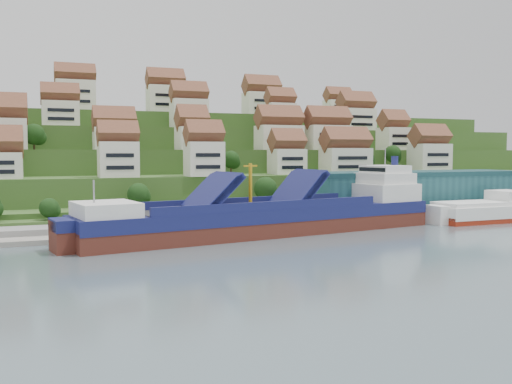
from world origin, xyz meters
name	(u,v)px	position (x,y,z in m)	size (l,w,h in m)	color
ground	(258,235)	(0.00, 0.00, 0.00)	(300.00, 300.00, 0.00)	slate
quay	(312,218)	(20.00, 15.00, 1.10)	(180.00, 14.00, 2.20)	gray
hillside	(158,170)	(0.00, 103.55, 10.66)	(260.00, 128.00, 31.00)	#2D4C1E
hillside_village	(186,128)	(0.17, 60.96, 24.59)	(157.83, 62.97, 29.66)	white
hillside_trees	(186,152)	(-3.77, 45.94, 17.39)	(138.25, 62.61, 31.39)	#1A3D14
warehouse	(415,190)	(52.00, 17.00, 7.20)	(60.00, 15.00, 10.00)	#22555C
flagpole	(314,196)	(18.11, 10.00, 6.88)	(1.28, 0.16, 8.00)	gray
cargo_ship	(276,218)	(4.42, 0.64, 3.39)	(81.64, 25.98, 17.93)	#55231A
second_ship	(488,211)	(62.24, 1.44, 2.49)	(28.68, 11.23, 8.24)	maroon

